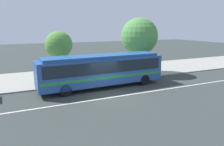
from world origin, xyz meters
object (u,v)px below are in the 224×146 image
Objects in this scene: pedestrian_waiting_near_sign at (86,73)px; pedestrian_standing_by_tree at (77,70)px; transit_bus at (102,69)px; street_tree_mid_block at (139,36)px; bus_stop_sign at (138,61)px; pedestrian_walking_along_curb at (126,66)px; street_tree_near_stop at (59,45)px.

pedestrian_waiting_near_sign is 0.98× the size of pedestrian_standing_by_tree.
street_tree_mid_block is (5.89, 3.38, 2.62)m from transit_bus.
pedestrian_waiting_near_sign is at bearing -167.13° from street_tree_mid_block.
pedestrian_waiting_near_sign is 0.26× the size of street_tree_mid_block.
bus_stop_sign is (5.96, 0.16, 0.70)m from pedestrian_waiting_near_sign.
transit_bus reaches higher than pedestrian_walking_along_curb.
pedestrian_waiting_near_sign is at bearing -51.31° from street_tree_near_stop.
pedestrian_walking_along_curb is at bearing 37.09° from transit_bus.
pedestrian_standing_by_tree is (-5.51, 0.10, 0.01)m from pedestrian_walking_along_curb.
transit_bus is at bearing -64.95° from pedestrian_standing_by_tree.
bus_stop_sign is at bearing -49.26° from pedestrian_walking_along_curb.
pedestrian_standing_by_tree is at bearing -178.20° from street_tree_mid_block.
pedestrian_standing_by_tree is 0.34× the size of street_tree_near_stop.
pedestrian_standing_by_tree is at bearing 169.61° from bus_stop_sign.
bus_stop_sign reaches higher than pedestrian_walking_along_curb.
street_tree_mid_block reaches higher than pedestrian_walking_along_curb.
street_tree_mid_block reaches higher than pedestrian_standing_by_tree.
street_tree_near_stop reaches higher than pedestrian_standing_by_tree.
pedestrian_walking_along_curb is 0.34× the size of street_tree_near_stop.
pedestrian_standing_by_tree is (-0.48, 1.34, 0.02)m from pedestrian_waiting_near_sign.
pedestrian_walking_along_curb is (4.04, 3.05, -0.63)m from transit_bus.
street_tree_mid_block reaches higher than street_tree_near_stop.
pedestrian_waiting_near_sign is 0.98× the size of pedestrian_walking_along_curb.
pedestrian_standing_by_tree is at bearing -36.93° from street_tree_near_stop.
transit_bus is at bearing -55.29° from street_tree_near_stop.
street_tree_mid_block is (7.36, 0.23, 3.24)m from pedestrian_standing_by_tree.
pedestrian_walking_along_curb is at bearing -1.03° from pedestrian_standing_by_tree.
transit_bus is at bearing -150.11° from street_tree_mid_block.
transit_bus is 6.89× the size of pedestrian_walking_along_curb.
street_tree_mid_block is at bearing -5.71° from street_tree_near_stop.
street_tree_near_stop is at bearing 128.69° from pedestrian_waiting_near_sign.
pedestrian_walking_along_curb is 0.26× the size of street_tree_mid_block.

